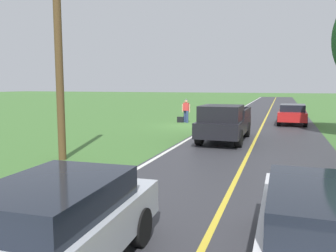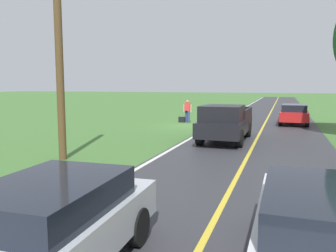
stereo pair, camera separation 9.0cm
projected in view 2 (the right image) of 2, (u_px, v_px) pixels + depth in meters
The scene contains 11 objects.
ground_plane at pixel (191, 126), 23.35m from camera, with size 200.00×200.00×0.00m, color #427033.
road_surface at pixel (262, 129), 21.87m from camera, with size 6.92×120.00×0.00m, color #333338.
lane_edge_line at pixel (211, 126), 22.91m from camera, with size 0.16×117.60×0.00m, color silver.
lane_centre_line at pixel (262, 128), 21.87m from camera, with size 0.14×117.60×0.00m, color gold.
hitchhiker_walking at pixel (188, 109), 25.27m from camera, with size 0.62×0.51×1.75m.
suitcase_carried at pixel (182, 120), 25.40m from camera, with size 0.20×0.46×0.42m, color black.
pickup_truck_passing at pixel (225, 122), 16.82m from camera, with size 2.14×5.42×1.82m.
sedan_near_oncoming at pixel (294, 114), 24.15m from camera, with size 2.02×4.45×1.41m.
sedan_ahead_same_lane at pixel (45, 228), 4.85m from camera, with size 2.05×4.46×1.41m.
sedan_mid_oncoming at pixel (325, 232), 4.73m from camera, with size 1.93×4.40×1.41m.
utility_pole_roadside at pixel (59, 61), 12.42m from camera, with size 0.28×0.28×7.26m, color brown.
Camera 2 is at (-5.93, 22.47, 2.77)m, focal length 36.72 mm.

